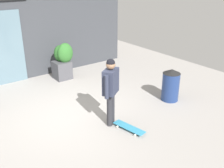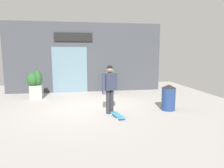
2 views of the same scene
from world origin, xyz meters
name	(u,v)px [view 2 (image 2 of 2)]	position (x,y,z in m)	size (l,w,h in m)	color
ground_plane	(90,107)	(0.00, 0.00, 0.00)	(12.00, 12.00, 0.00)	#9E9993
building_facade	(85,58)	(-0.03, 3.27, 1.75)	(7.94, 0.31, 3.52)	#383A3F
skateboarder	(110,84)	(0.62, -0.90, 0.98)	(0.53, 0.46, 1.62)	#28282D
skateboard	(117,115)	(0.79, -1.37, 0.06)	(0.37, 0.84, 0.08)	teal
planter_box_left	(109,81)	(1.10, 2.46, 0.64)	(0.65, 0.64, 1.22)	#47474C
planter_box_right	(35,83)	(-2.27, 1.88, 0.67)	(0.63, 0.58, 1.24)	gray
trash_bin	(168,97)	(2.72, -0.86, 0.46)	(0.49, 0.49, 0.92)	navy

